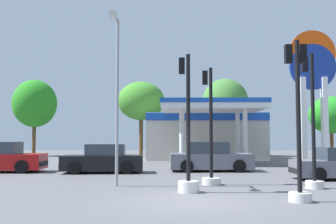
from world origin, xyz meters
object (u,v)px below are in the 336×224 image
Objects in this scene: tree_3 at (331,115)px; tree_2 at (225,102)px; car_0 at (103,160)px; traffic_signal_3 at (188,155)px; car_3 at (210,158)px; tree_1 at (141,101)px; car_2 at (1,158)px; traffic_signal_2 at (298,135)px; traffic_signal_0 at (210,150)px; tree_0 at (35,104)px; traffic_signal_1 at (313,143)px; station_pole_sign at (313,80)px; corner_streetlamp at (117,84)px.

tree_2 is at bearing -177.47° from tree_3.
car_0 is 8.54m from traffic_signal_3.
tree_1 is (-5.38, 17.30, 4.77)m from car_3.
traffic_signal_2 is (13.21, -9.61, 1.21)m from car_2.
tree_0 is (-15.65, 23.63, 3.90)m from traffic_signal_0.
traffic_signal_1 reaches higher than car_2.
car_2 is at bearing -176.21° from car_3.
station_pole_sign is 1.69× the size of tree_3.
tree_1 is at bearing -0.24° from tree_0.
corner_streetlamp is (-18.09, -24.92, -0.13)m from tree_3.
tree_0 is 19.27m from tree_2.
car_2 is at bearing 176.53° from car_0.
car_2 is 31.65m from tree_3.
tree_1 is 8.46m from tree_2.
car_2 is 11.52m from car_3.
traffic_signal_0 is 3.89m from traffic_signal_1.
traffic_signal_3 reaches higher than car_0.
traffic_signal_1 is (9.00, -6.22, 0.98)m from car_0.
corner_streetlamp is (-2.72, 1.46, 2.71)m from traffic_signal_3.
tree_3 is at bearing 36.39° from car_2.
car_0 is 0.57× the size of tree_2.
station_pole_sign reaches higher than car_3.
car_0 is at bearing 129.10° from traffic_signal_2.
traffic_signal_2 is at bearing -57.13° from tree_0.
car_2 is at bearing 155.90° from traffic_signal_1.
car_0 is 12.00m from traffic_signal_2.
station_pole_sign is at bearing 70.47° from traffic_signal_1.
station_pole_sign is 2.30× the size of car_0.
tree_0 is 27.16m from corner_streetlamp.
traffic_signal_0 is 24.42m from tree_1.
tree_3 is (12.12, 28.28, 2.16)m from traffic_signal_2.
car_3 is 0.60× the size of tree_0.
tree_2 is at bearing 87.20° from traffic_signal_2.
car_2 is 0.93× the size of traffic_signal_1.
tree_1 is (10.82, -0.05, 0.22)m from tree_0.
corner_streetlamp is (-5.97, 3.36, 2.03)m from traffic_signal_2.
tree_0 is (-16.20, 17.35, 4.55)m from car_3.
tree_1 is at bearing 92.65° from corner_streetlamp.
traffic_signal_3 is at bearing -120.23° from tree_3.
tree_3 reaches higher than traffic_signal_1.
tree_2 is (1.36, 27.80, 3.47)m from traffic_signal_2.
corner_streetlamp is (1.56, -5.91, 3.29)m from car_0.
station_pole_sign reaches higher than car_0.
car_0 is 0.94× the size of car_2.
car_0 is at bearing 145.33° from traffic_signal_1.
tree_0 is (-14.66, 25.82, 4.01)m from traffic_signal_3.
traffic_signal_1 is 3.39m from traffic_signal_2.
tree_2 reaches higher than traffic_signal_0.
car_3 is at bearing 113.49° from traffic_signal_1.
station_pole_sign reaches higher than tree_2.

